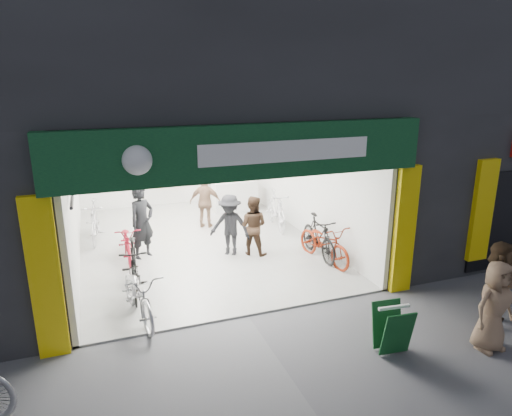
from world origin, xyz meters
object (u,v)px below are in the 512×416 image
pedestrian_near (494,306)px  bike_right_front (318,237)px  sandwich_board (392,328)px  bike_left_front (139,294)px

pedestrian_near → bike_right_front: bearing=96.9°
pedestrian_near → sandwich_board: pedestrian_near is taller
bike_left_front → bike_right_front: size_ratio=1.07×
bike_left_front → sandwich_board: 4.36m
bike_left_front → pedestrian_near: 5.92m
bike_right_front → pedestrian_near: pedestrian_near is taller
bike_right_front → sandwich_board: 3.96m
bike_left_front → sandwich_board: size_ratio=2.39×
pedestrian_near → sandwich_board: size_ratio=1.93×
pedestrian_near → sandwich_board: 1.64m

